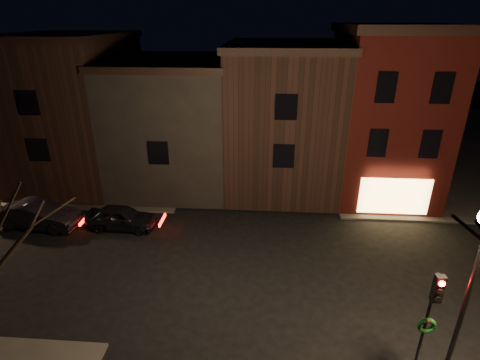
% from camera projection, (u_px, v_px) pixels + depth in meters
% --- Properties ---
extents(ground, '(120.00, 120.00, 0.00)m').
position_uv_depth(ground, '(252.00, 268.00, 17.81)').
color(ground, black).
rests_on(ground, ground).
extents(sidewalk_far_right, '(30.00, 30.00, 0.12)m').
position_uv_depth(sidewalk_far_right, '(477.00, 145.00, 34.72)').
color(sidewalk_far_right, '#2D2B28').
rests_on(sidewalk_far_right, ground).
extents(sidewalk_far_left, '(30.00, 30.00, 0.12)m').
position_uv_depth(sidewalk_far_left, '(62.00, 136.00, 37.42)').
color(sidewalk_far_left, '#2D2B28').
rests_on(sidewalk_far_left, ground).
extents(corner_building, '(6.50, 8.50, 10.50)m').
position_uv_depth(corner_building, '(385.00, 112.00, 23.77)').
color(corner_building, '#420E0B').
rests_on(corner_building, ground).
extents(row_building_a, '(7.30, 10.30, 9.40)m').
position_uv_depth(row_building_a, '(282.00, 115.00, 25.38)').
color(row_building_a, black).
rests_on(row_building_a, ground).
extents(row_building_b, '(7.80, 10.30, 8.40)m').
position_uv_depth(row_building_b, '(177.00, 121.00, 26.07)').
color(row_building_b, black).
rests_on(row_building_b, ground).
extents(row_building_c, '(7.30, 10.30, 9.90)m').
position_uv_depth(row_building_c, '(75.00, 108.00, 26.26)').
color(row_building_c, black).
rests_on(row_building_c, ground).
extents(street_lamp_near, '(0.60, 0.60, 6.48)m').
position_uv_depth(street_lamp_near, '(480.00, 256.00, 9.84)').
color(street_lamp_near, black).
rests_on(street_lamp_near, sidewalk_near_right).
extents(traffic_signal, '(0.58, 0.38, 4.05)m').
position_uv_depth(traffic_signal, '(431.00, 311.00, 11.27)').
color(traffic_signal, black).
rests_on(traffic_signal, sidewalk_near_right).
extents(parked_car_a, '(3.95, 1.67, 1.33)m').
position_uv_depth(parked_car_a, '(121.00, 217.00, 20.92)').
color(parked_car_a, black).
rests_on(parked_car_a, ground).
extents(parked_car_b, '(4.72, 2.02, 1.51)m').
position_uv_depth(parked_car_b, '(39.00, 215.00, 20.98)').
color(parked_car_b, black).
rests_on(parked_car_b, ground).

